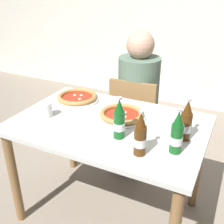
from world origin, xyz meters
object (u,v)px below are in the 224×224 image
at_px(dining_table_main, 109,138).
at_px(beer_bottle_extra, 177,134).
at_px(pizza_marinara_far, 122,115).
at_px(beer_bottle_right, 186,123).
at_px(napkin_with_cutlery, 173,122).
at_px(beer_bottle_left, 140,136).
at_px(diner_seated, 138,105).
at_px(chair_behind_table, 136,118).
at_px(pizza_margherita_near, 77,98).
at_px(paper_cup, 47,110).
at_px(beer_bottle_center, 119,121).

xyz_separation_m(dining_table_main, beer_bottle_extra, (0.46, -0.14, 0.22)).
height_order(dining_table_main, beer_bottle_extra, beer_bottle_extra).
height_order(pizza_marinara_far, beer_bottle_right, beer_bottle_right).
bearing_deg(napkin_with_cutlery, beer_bottle_extra, -73.34).
relative_size(beer_bottle_left, beer_bottle_right, 1.00).
relative_size(pizza_marinara_far, beer_bottle_right, 1.25).
relative_size(diner_seated, beer_bottle_right, 4.89).
distance_m(dining_table_main, diner_seated, 0.66).
xyz_separation_m(dining_table_main, napkin_with_cutlery, (0.36, 0.17, 0.12)).
bearing_deg(beer_bottle_left, chair_behind_table, 112.31).
bearing_deg(pizza_marinara_far, dining_table_main, -117.15).
height_order(pizza_margherita_near, paper_cup, paper_cup).
xyz_separation_m(beer_bottle_right, napkin_with_cutlery, (-0.11, 0.16, -0.10)).
xyz_separation_m(chair_behind_table, beer_bottle_right, (0.52, -0.60, 0.37)).
distance_m(pizza_marinara_far, beer_bottle_left, 0.42).
bearing_deg(dining_table_main, paper_cup, -165.35).
distance_m(pizza_marinara_far, beer_bottle_center, 0.26).
bearing_deg(pizza_marinara_far, beer_bottle_right, -10.98).
xyz_separation_m(chair_behind_table, napkin_with_cutlery, (0.41, -0.44, 0.27)).
bearing_deg(diner_seated, beer_bottle_extra, -57.38).
bearing_deg(beer_bottle_center, dining_table_main, 135.34).
bearing_deg(beer_bottle_right, paper_cup, -172.41).
bearing_deg(pizza_margherita_near, beer_bottle_extra, -22.85).
bearing_deg(beer_bottle_extra, dining_table_main, 163.31).
bearing_deg(pizza_margherita_near, beer_bottle_right, -13.29).
bearing_deg(beer_bottle_right, beer_bottle_left, -124.91).
bearing_deg(diner_seated, pizza_marinara_far, -79.90).
relative_size(beer_bottle_center, napkin_with_cutlery, 1.09).
height_order(beer_bottle_extra, napkin_with_cutlery, beer_bottle_extra).
xyz_separation_m(pizza_marinara_far, beer_bottle_left, (0.25, -0.33, 0.08)).
height_order(napkin_with_cutlery, paper_cup, paper_cup).
bearing_deg(paper_cup, beer_bottle_right, 7.59).
bearing_deg(beer_bottle_right, pizza_margherita_near, 166.71).
height_order(beer_bottle_right, paper_cup, beer_bottle_right).
xyz_separation_m(pizza_marinara_far, beer_bottle_right, (0.42, -0.08, 0.08)).
distance_m(beer_bottle_center, beer_bottle_extra, 0.32).
xyz_separation_m(beer_bottle_left, napkin_with_cutlery, (0.07, 0.41, -0.10)).
bearing_deg(beer_bottle_center, beer_bottle_extra, -0.85).
bearing_deg(chair_behind_table, pizza_marinara_far, 97.87).
distance_m(beer_bottle_extra, paper_cup, 0.86).
bearing_deg(napkin_with_cutlery, beer_bottle_center, -127.10).
xyz_separation_m(diner_seated, beer_bottle_center, (0.19, -0.79, 0.27)).
distance_m(diner_seated, napkin_with_cutlery, 0.66).
bearing_deg(beer_bottle_extra, pizza_margherita_near, 157.15).
bearing_deg(beer_bottle_extra, beer_bottle_center, 179.15).
bearing_deg(diner_seated, dining_table_main, -85.44).
height_order(dining_table_main, pizza_marinara_far, pizza_marinara_far).
relative_size(chair_behind_table, beer_bottle_left, 3.44).
xyz_separation_m(diner_seated, beer_bottle_right, (0.52, -0.65, 0.27)).
bearing_deg(dining_table_main, diner_seated, 94.56).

